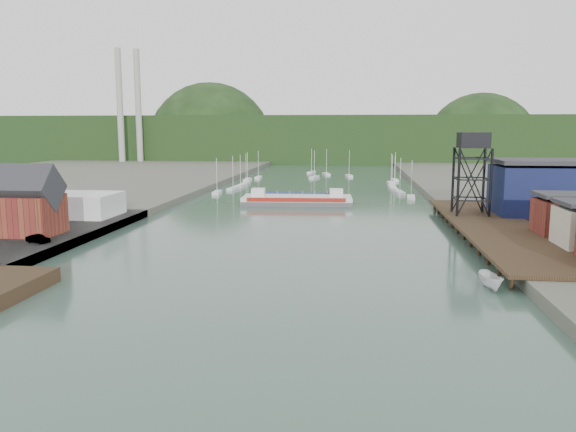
% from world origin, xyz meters
% --- Properties ---
extents(ground, '(600.00, 600.00, 0.00)m').
position_xyz_m(ground, '(0.00, 0.00, 0.00)').
color(ground, '#334F44').
rests_on(ground, ground).
extents(east_pier, '(14.00, 70.00, 2.45)m').
position_xyz_m(east_pier, '(37.00, 45.00, 1.90)').
color(east_pier, black).
rests_on(east_pier, ground).
extents(harbor_building, '(12.20, 8.20, 8.90)m').
position_xyz_m(harbor_building, '(-42.00, 30.00, 6.09)').
color(harbor_building, '#5C1B1A').
rests_on(harbor_building, west_quay).
extents(white_shed, '(18.00, 12.00, 4.50)m').
position_xyz_m(white_shed, '(-44.00, 50.00, 3.85)').
color(white_shed, silver).
rests_on(white_shed, west_quay).
extents(lift_tower, '(6.50, 6.50, 16.00)m').
position_xyz_m(lift_tower, '(35.00, 58.00, 15.65)').
color(lift_tower, black).
rests_on(lift_tower, east_pier).
extents(blue_shed, '(20.50, 14.50, 11.30)m').
position_xyz_m(blue_shed, '(50.00, 60.00, 7.06)').
color(blue_shed, '#0C0C36').
rests_on(blue_shed, east_land).
extents(marina_sailboats, '(57.71, 92.65, 0.90)m').
position_xyz_m(marina_sailboats, '(0.08, 138.46, 0.35)').
color(marina_sailboats, silver).
rests_on(marina_sailboats, ground).
extents(smokestacks, '(11.20, 8.20, 60.00)m').
position_xyz_m(smokestacks, '(-106.00, 232.50, 30.00)').
color(smokestacks, '#A4A49F').
rests_on(smokestacks, ground).
extents(distant_hills, '(500.00, 120.00, 80.00)m').
position_xyz_m(distant_hills, '(-3.98, 301.35, 10.38)').
color(distant_hills, black).
rests_on(distant_hills, ground).
extents(chain_ferry, '(27.92, 12.53, 3.94)m').
position_xyz_m(chain_ferry, '(-2.09, 84.61, 1.13)').
color(chain_ferry, '#515254').
rests_on(chain_ferry, ground).
extents(motorboat, '(2.71, 5.54, 2.05)m').
position_xyz_m(motorboat, '(28.45, 11.46, 1.03)').
color(motorboat, silver).
rests_on(motorboat, ground).
extents(car_west_b, '(4.13, 2.48, 1.29)m').
position_xyz_m(car_west_b, '(-35.53, 23.58, 2.24)').
color(car_west_b, '#999999').
rests_on(car_west_b, west_quay).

